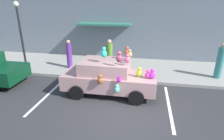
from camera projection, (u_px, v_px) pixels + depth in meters
ground_plane at (125, 115)px, 7.03m from camera, size 60.00×60.00×0.00m
sidewalk at (134, 69)px, 11.61m from camera, size 24.00×4.00×0.15m
storefront_building at (138, 14)px, 12.50m from camera, size 24.00×1.25×6.40m
parking_stripe_front at (169, 106)px, 7.66m from camera, size 0.12×3.60×0.01m
parking_stripe_rear at (48, 95)px, 8.58m from camera, size 0.12×3.60×0.01m
plush_covered_car at (109, 76)px, 8.50m from camera, size 4.12×2.06×2.24m
teddy_bear_on_sidewalk at (96, 68)px, 10.59m from camera, size 0.33×0.27×0.63m
street_lamp_post at (20, 30)px, 10.46m from camera, size 0.28×0.28×3.85m
pedestrian_near_shopfront at (109, 57)px, 10.63m from camera, size 0.36×0.36×1.88m
pedestrian_walking_past at (220, 62)px, 9.78m from camera, size 0.37×0.37×1.87m
pedestrian_by_lamp at (69, 55)px, 11.30m from camera, size 0.32×0.32×1.72m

